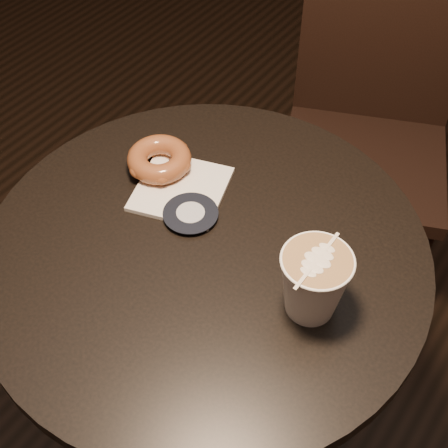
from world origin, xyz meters
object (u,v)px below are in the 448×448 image
Objects in this scene: pastry_bag at (181,189)px; doughnut at (159,159)px; latte_cup at (313,284)px; cafe_table at (207,316)px; chair at (373,104)px.

pastry_bag is 0.07m from doughnut.
latte_cup reaches higher than doughnut.
cafe_table is at bearing -52.91° from pastry_bag.
doughnut is (-0.06, 0.02, 0.02)m from pastry_bag.
chair is at bearing 65.53° from pastry_bag.
latte_cup is at bearing -14.72° from doughnut.
latte_cup is at bearing -96.50° from chair.
pastry_bag reaches higher than cafe_table.
doughnut is at bearing 145.43° from pastry_bag.
chair is 6.92× the size of pastry_bag.
doughnut is (-0.16, 0.09, 0.23)m from cafe_table.
doughnut is (-0.13, -0.62, 0.22)m from chair.
pastry_bag is at bearing 144.98° from cafe_table.
latte_cup reaches higher than cafe_table.
chair is 0.67m from pastry_bag.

